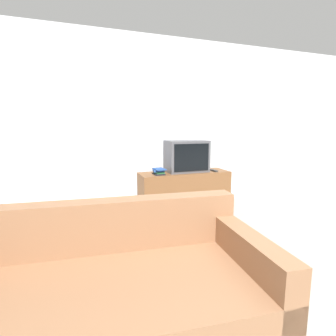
{
  "coord_description": "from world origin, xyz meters",
  "views": [
    {
      "loc": [
        -1.4,
        -0.93,
        1.26
      ],
      "look_at": [
        -0.28,
        2.21,
        0.72
      ],
      "focal_mm": 28.0,
      "sensor_mm": 36.0,
      "label": 1
    }
  ],
  "objects_px": {
    "tv_stand": "(184,189)",
    "television": "(187,156)",
    "couch": "(107,299)",
    "remote_on_stand": "(214,170)",
    "book_stack": "(159,171)"
  },
  "relations": [
    {
      "from": "couch",
      "to": "remote_on_stand",
      "type": "height_order",
      "value": "couch"
    },
    {
      "from": "couch",
      "to": "tv_stand",
      "type": "bearing_deg",
      "value": 62.42
    },
    {
      "from": "book_stack",
      "to": "remote_on_stand",
      "type": "xyz_separation_m",
      "value": [
        0.9,
        -0.02,
        -0.03
      ]
    },
    {
      "from": "tv_stand",
      "to": "book_stack",
      "type": "height_order",
      "value": "book_stack"
    },
    {
      "from": "tv_stand",
      "to": "television",
      "type": "distance_m",
      "value": 0.52
    },
    {
      "from": "tv_stand",
      "to": "couch",
      "type": "relative_size",
      "value": 0.72
    },
    {
      "from": "tv_stand",
      "to": "television",
      "type": "relative_size",
      "value": 2.21
    },
    {
      "from": "television",
      "to": "remote_on_stand",
      "type": "height_order",
      "value": "television"
    },
    {
      "from": "television",
      "to": "couch",
      "type": "xyz_separation_m",
      "value": [
        -1.51,
        -2.3,
        -0.54
      ]
    },
    {
      "from": "couch",
      "to": "book_stack",
      "type": "relative_size",
      "value": 8.96
    },
    {
      "from": "television",
      "to": "book_stack",
      "type": "bearing_deg",
      "value": -169.35
    },
    {
      "from": "couch",
      "to": "book_stack",
      "type": "distance_m",
      "value": 2.46
    },
    {
      "from": "television",
      "to": "book_stack",
      "type": "xyz_separation_m",
      "value": [
        -0.49,
        -0.09,
        -0.2
      ]
    },
    {
      "from": "tv_stand",
      "to": "television",
      "type": "bearing_deg",
      "value": 35.9
    },
    {
      "from": "television",
      "to": "remote_on_stand",
      "type": "bearing_deg",
      "value": -15.52
    }
  ]
}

